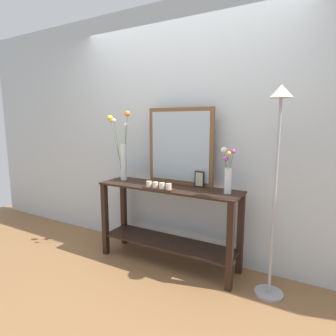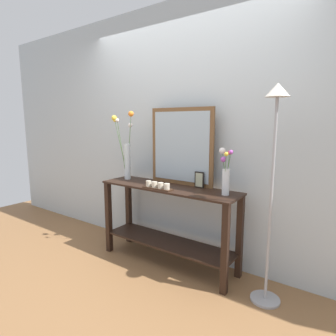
% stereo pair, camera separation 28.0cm
% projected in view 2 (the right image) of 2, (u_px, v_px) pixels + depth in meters
% --- Properties ---
extents(ground_plane, '(7.00, 6.00, 0.02)m').
position_uv_depth(ground_plane, '(168.00, 263.00, 2.97)').
color(ground_plane, brown).
extents(wall_back, '(6.40, 0.08, 2.70)m').
position_uv_depth(wall_back, '(185.00, 133.00, 3.01)').
color(wall_back, '#B2BCC1').
rests_on(wall_back, ground).
extents(console_table, '(1.49, 0.40, 0.82)m').
position_uv_depth(console_table, '(168.00, 216.00, 2.89)').
color(console_table, black).
rests_on(console_table, ground).
extents(mirror_leaning, '(0.73, 0.03, 0.79)m').
position_uv_depth(mirror_leaning, '(181.00, 147.00, 2.88)').
color(mirror_leaning, brown).
rests_on(mirror_leaning, console_table).
extents(tall_vase_left, '(0.22, 0.27, 0.76)m').
position_uv_depth(tall_vase_left, '(126.00, 151.00, 3.15)').
color(tall_vase_left, silver).
rests_on(tall_vase_left, console_table).
extents(vase_right, '(0.15, 0.14, 0.42)m').
position_uv_depth(vase_right, '(226.00, 173.00, 2.49)').
color(vase_right, silver).
rests_on(vase_right, console_table).
extents(candle_tray, '(0.32, 0.09, 0.07)m').
position_uv_depth(candle_tray, '(158.00, 186.00, 2.73)').
color(candle_tray, '#382316').
rests_on(candle_tray, console_table).
extents(picture_frame_small, '(0.10, 0.01, 0.16)m').
position_uv_depth(picture_frame_small, '(199.00, 180.00, 2.77)').
color(picture_frame_small, black).
rests_on(picture_frame_small, console_table).
extents(floor_lamp, '(0.24, 0.24, 1.75)m').
position_uv_depth(floor_lamp, '(274.00, 160.00, 2.15)').
color(floor_lamp, '#9E9EA3').
rests_on(floor_lamp, ground).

